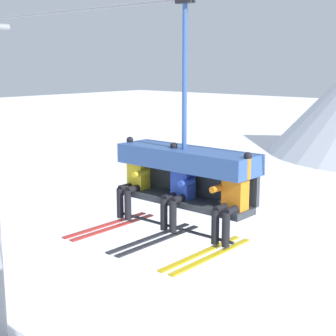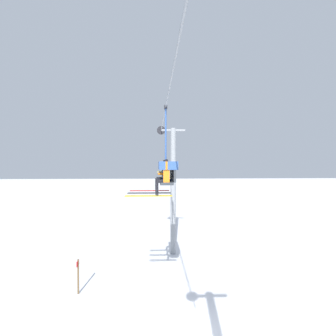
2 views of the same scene
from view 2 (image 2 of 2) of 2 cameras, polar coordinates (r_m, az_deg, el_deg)
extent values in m
cylinder|color=gray|center=(17.56, 1.13, -5.07)|extent=(0.36, 0.36, 8.42)
cylinder|color=gray|center=(17.61, 1.13, 8.19)|extent=(0.16, 1.60, 0.16)
cylinder|color=black|center=(17.58, -1.50, 8.20)|extent=(0.08, 0.56, 0.56)
cylinder|color=gray|center=(9.05, -0.05, 15.27)|extent=(19.34, 0.05, 0.05)
cube|color=#33383D|center=(10.40, -0.50, -3.03)|extent=(2.27, 0.48, 0.10)
cube|color=#33383D|center=(10.40, 1.04, -1.51)|extent=(2.27, 0.08, 0.45)
cube|color=#335699|center=(10.38, -0.17, 0.55)|extent=(2.31, 0.68, 0.30)
cylinder|color=black|center=(10.42, -2.27, -4.85)|extent=(2.27, 0.04, 0.04)
cylinder|color=#335699|center=(10.44, -0.50, 7.17)|extent=(0.07, 0.07, 2.11)
cube|color=black|center=(10.62, -0.50, 13.10)|extent=(0.28, 0.12, 0.12)
cube|color=yellow|center=(11.32, -0.81, -1.15)|extent=(0.32, 0.22, 0.52)
sphere|color=silver|center=(11.32, -0.81, 0.67)|extent=(0.22, 0.22, 0.22)
ellipsoid|color=black|center=(11.31, -1.32, 0.67)|extent=(0.17, 0.04, 0.08)
cylinder|color=black|center=(11.42, -1.68, -2.24)|extent=(0.11, 0.34, 0.11)
cylinder|color=black|center=(11.24, -1.66, -2.28)|extent=(0.11, 0.34, 0.11)
cylinder|color=black|center=(11.43, -2.53, -3.44)|extent=(0.11, 0.11, 0.48)
cylinder|color=black|center=(11.25, -2.52, -3.51)|extent=(0.11, 0.11, 0.48)
cube|color=#B22823|center=(11.46, -4.02, -4.89)|extent=(0.09, 1.70, 0.02)
cube|color=#B22823|center=(11.28, -4.04, -4.97)|extent=(0.09, 1.70, 0.02)
cylinder|color=yellow|center=(11.51, -0.84, 0.63)|extent=(0.09, 0.09, 0.30)
sphere|color=black|center=(11.51, -0.84, 1.47)|extent=(0.11, 0.11, 0.11)
cylinder|color=yellow|center=(11.13, -1.54, -0.97)|extent=(0.09, 0.30, 0.09)
cube|color=#2847B7|center=(10.38, -0.61, -1.33)|extent=(0.32, 0.22, 0.52)
sphere|color=#284C93|center=(10.38, -0.61, 0.66)|extent=(0.22, 0.22, 0.22)
ellipsoid|color=black|center=(10.37, -1.17, 0.66)|extent=(0.17, 0.04, 0.08)
cylinder|color=black|center=(10.48, -1.56, -2.51)|extent=(0.11, 0.34, 0.11)
cylinder|color=black|center=(10.30, -1.54, -2.57)|extent=(0.11, 0.34, 0.11)
cylinder|color=black|center=(10.49, -2.49, -3.82)|extent=(0.11, 0.11, 0.48)
cylinder|color=black|center=(10.31, -2.48, -3.90)|extent=(0.11, 0.11, 0.48)
cube|color=#232328|center=(10.52, -4.12, -5.40)|extent=(0.09, 1.70, 0.02)
cube|color=#232328|center=(10.34, -4.14, -5.50)|extent=(0.09, 1.70, 0.02)
cylinder|color=#2847B7|center=(10.56, -0.65, 0.61)|extent=(0.09, 0.09, 0.30)
sphere|color=black|center=(10.56, -0.65, 1.53)|extent=(0.11, 0.11, 0.11)
cylinder|color=#2847B7|center=(10.19, -1.41, -1.14)|extent=(0.09, 0.30, 0.09)
cube|color=orange|center=(9.44, -0.38, -1.54)|extent=(0.32, 0.22, 0.52)
sphere|color=silver|center=(9.43, -0.38, 0.64)|extent=(0.22, 0.22, 0.22)
ellipsoid|color=black|center=(9.43, -0.99, 0.64)|extent=(0.17, 0.04, 0.08)
cylinder|color=black|center=(9.54, -1.42, -2.84)|extent=(0.11, 0.34, 0.11)
cylinder|color=black|center=(9.36, -1.39, -2.91)|extent=(0.11, 0.34, 0.11)
cylinder|color=black|center=(9.55, -2.44, -4.28)|extent=(0.11, 0.11, 0.48)
cylinder|color=black|center=(9.38, -2.43, -4.38)|extent=(0.11, 0.11, 0.48)
cube|color=gold|center=(9.58, -4.23, -6.01)|extent=(0.09, 1.70, 0.02)
cube|color=gold|center=(9.41, -4.26, -6.13)|extent=(0.09, 1.70, 0.02)
cylinder|color=orange|center=(9.62, -1.32, -1.26)|extent=(0.09, 0.30, 0.09)
cylinder|color=orange|center=(9.25, -0.32, 0.58)|extent=(0.09, 0.09, 0.30)
sphere|color=black|center=(9.25, -0.32, 1.63)|extent=(0.11, 0.11, 0.11)
cylinder|color=brown|center=(13.77, -18.96, -21.46)|extent=(0.08, 0.08, 1.60)
cube|color=red|center=(13.55, -19.04, -19.03)|extent=(0.36, 0.02, 0.24)
camera|label=1|loc=(7.91, -47.51, 10.44)|focal=55.00mm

